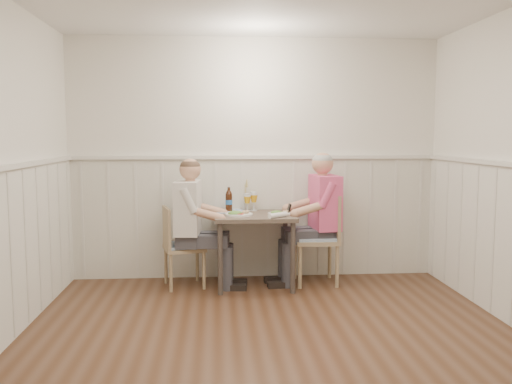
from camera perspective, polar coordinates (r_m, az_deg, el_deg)
ground_plane at (r=3.98m, az=2.29°, el=-17.02°), size 4.50×4.50×0.00m
room_shell at (r=3.67m, az=2.39°, el=5.40°), size 4.04×4.54×2.60m
wainscot at (r=4.43m, az=1.32°, el=-5.29°), size 4.00×4.49×1.34m
dining_table at (r=5.57m, az=-0.15°, el=-3.46°), size 0.81×0.70×0.75m
chair_right at (r=5.74m, az=6.87°, el=-4.52°), size 0.45×0.45×0.95m
chair_left at (r=5.62m, az=-8.08°, el=-5.41°), size 0.47×0.47×0.83m
man_in_pink at (r=5.72m, az=6.81°, el=-3.79°), size 0.67×0.47×1.40m
diner_cream at (r=5.56m, az=-6.74°, el=-4.33°), size 0.65×0.45×1.35m
plate_man at (r=5.53m, az=2.46°, el=-2.18°), size 0.25×0.25×0.06m
plate_diner at (r=5.47m, az=-1.94°, el=-2.25°), size 0.28×0.28×0.07m
beer_glass_a at (r=5.79m, az=-0.22°, el=-0.63°), size 0.08×0.08×0.21m
beer_glass_b at (r=5.75m, az=-0.92°, el=-0.76°), size 0.08×0.08×0.19m
beer_bottle at (r=5.75m, az=-2.88°, el=-0.91°), size 0.07×0.07×0.26m
rolled_napkin at (r=5.32m, az=2.33°, el=-2.45°), size 0.21×0.18×0.05m
grass_vase at (r=5.83m, az=-1.23°, el=-0.38°), size 0.04×0.04×0.35m
gingham_mat at (r=5.76m, az=-2.88°, el=-2.02°), size 0.40×0.36×0.01m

